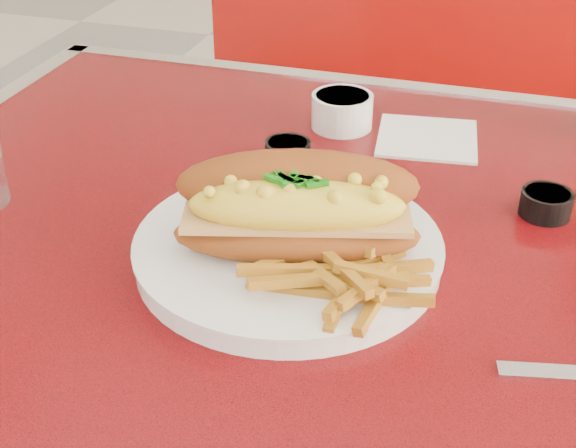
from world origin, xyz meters
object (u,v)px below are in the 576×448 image
(diner_table, at_px, (399,364))
(dinner_plate, at_px, (288,249))
(booth_bench_far, at_px, (457,233))
(mac_hoagie, at_px, (297,208))
(fork, at_px, (364,237))
(sauce_cup_left, at_px, (288,151))
(gravy_ramekin, at_px, (342,110))
(sauce_cup_right, at_px, (546,202))

(diner_table, distance_m, dinner_plate, 0.21)
(booth_bench_far, height_order, dinner_plate, booth_bench_far)
(booth_bench_far, bearing_deg, mac_hoagie, -96.18)
(fork, relative_size, sauce_cup_left, 2.57)
(gravy_ramekin, relative_size, sauce_cup_right, 1.54)
(fork, height_order, gravy_ramekin, gravy_ramekin)
(mac_hoagie, relative_size, fork, 1.48)
(booth_bench_far, height_order, sauce_cup_right, booth_bench_far)
(fork, bearing_deg, diner_table, -59.16)
(booth_bench_far, xyz_separation_m, mac_hoagie, (-0.10, -0.88, 0.55))
(dinner_plate, bearing_deg, mac_hoagie, -33.21)
(booth_bench_far, height_order, fork, booth_bench_far)
(dinner_plate, xyz_separation_m, sauce_cup_left, (-0.06, 0.19, 0.00))
(dinner_plate, distance_m, sauce_cup_left, 0.20)
(diner_table, xyz_separation_m, gravy_ramekin, (-0.13, 0.24, 0.18))
(fork, bearing_deg, sauce_cup_left, 23.71)
(diner_table, height_order, dinner_plate, dinner_plate)
(dinner_plate, relative_size, sauce_cup_right, 6.05)
(dinner_plate, bearing_deg, sauce_cup_left, 107.25)
(fork, bearing_deg, booth_bench_far, -16.55)
(dinner_plate, xyz_separation_m, gravy_ramekin, (-0.02, 0.31, 0.01))
(diner_table, relative_size, sauce_cup_right, 19.30)
(fork, distance_m, gravy_ramekin, 0.29)
(diner_table, xyz_separation_m, sauce_cup_right, (0.12, 0.09, 0.18))
(sauce_cup_left, distance_m, sauce_cup_right, 0.29)
(fork, xyz_separation_m, sauce_cup_right, (0.16, 0.13, -0.01))
(mac_hoagie, distance_m, sauce_cup_left, 0.22)
(diner_table, distance_m, gravy_ramekin, 0.33)
(diner_table, bearing_deg, sauce_cup_right, 36.41)
(mac_hoagie, relative_size, sauce_cup_left, 3.81)
(diner_table, height_order, booth_bench_far, booth_bench_far)
(fork, xyz_separation_m, gravy_ramekin, (-0.09, 0.28, 0.00))
(booth_bench_far, xyz_separation_m, sauce_cup_right, (0.12, -0.72, 0.50))
(mac_hoagie, bearing_deg, booth_bench_far, 68.30)
(booth_bench_far, height_order, sauce_cup_left, booth_bench_far)
(mac_hoagie, distance_m, gravy_ramekin, 0.32)
(booth_bench_far, xyz_separation_m, dinner_plate, (-0.11, -0.88, 0.49))
(fork, height_order, sauce_cup_left, sauce_cup_left)
(dinner_plate, bearing_deg, fork, 22.58)
(sauce_cup_left, height_order, sauce_cup_right, same)
(diner_table, height_order, sauce_cup_right, sauce_cup_right)
(fork, height_order, sauce_cup_right, sauce_cup_right)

